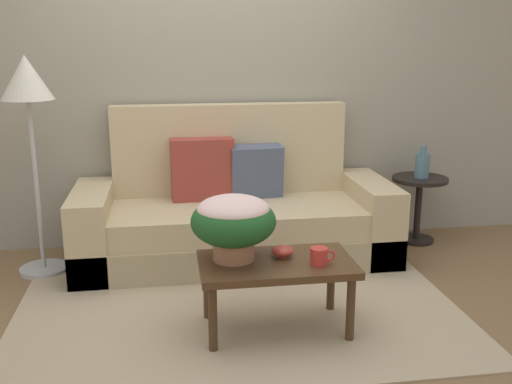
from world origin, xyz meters
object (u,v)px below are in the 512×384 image
floor_lamp (28,99)px  coffee_mug (319,256)px  couch (234,215)px  table_vase (422,165)px  side_table (419,197)px  coffee_table (276,270)px  potted_plant (233,220)px  snack_bowl (282,251)px

floor_lamp → coffee_mug: bearing=-35.4°
couch → table_vase: size_ratio=9.05×
floor_lamp → coffee_mug: size_ratio=10.75×
side_table → coffee_mug: 1.81m
coffee_table → table_vase: 1.91m
coffee_table → table_vase: size_ratio=3.35×
floor_lamp → table_vase: bearing=3.8°
side_table → potted_plant: bearing=-142.7°
coffee_mug → snack_bowl: size_ratio=1.12×
snack_bowl → potted_plant: bearing=179.2°
floor_lamp → snack_bowl: (1.48, -1.03, -0.75)m
potted_plant → floor_lamp: bearing=139.7°
coffee_table → snack_bowl: snack_bowl is taller
couch → snack_bowl: bearing=-83.1°
floor_lamp → coffee_table: bearing=-37.1°
couch → table_vase: (1.49, 0.11, 0.31)m
floor_lamp → coffee_mug: (1.66, -1.18, -0.74)m
coffee_table → coffee_mug: bearing=-22.1°
side_table → coffee_mug: side_table is taller
table_vase → side_table: bearing=111.9°
table_vase → coffee_mug: bearing=-130.7°
coffee_table → snack_bowl: bearing=51.8°
floor_lamp → coffee_mug: 2.16m
couch → side_table: size_ratio=4.32×
potted_plant → snack_bowl: (0.27, -0.00, -0.19)m
coffee_mug → table_vase: (1.18, 1.37, 0.17)m
side_table → table_vase: 0.26m
snack_bowl → side_table: bearing=42.6°
side_table → table_vase: size_ratio=2.09×
coffee_table → potted_plant: (-0.23, 0.06, 0.28)m
potted_plant → coffee_mug: potted_plant is taller
floor_lamp → potted_plant: floor_lamp is taller
coffee_table → snack_bowl: size_ratio=6.85×
couch → floor_lamp: (-1.35, -0.08, 0.87)m
coffee_table → couch: bearing=94.5°
couch → potted_plant: 1.16m
floor_lamp → table_vase: 2.90m
couch → floor_lamp: 1.61m
floor_lamp → couch: bearing=3.6°
floor_lamp → snack_bowl: 1.96m
couch → floor_lamp: size_ratio=1.54×
coffee_mug → snack_bowl: (-0.17, 0.14, -0.01)m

